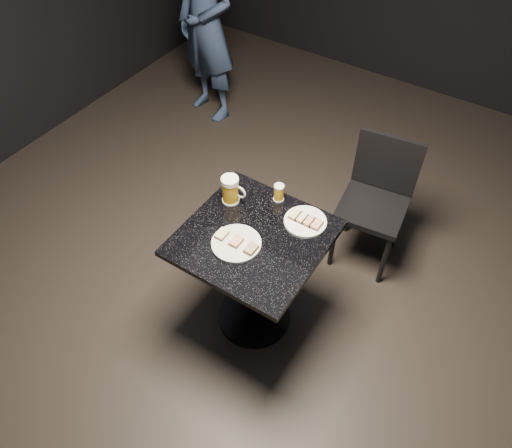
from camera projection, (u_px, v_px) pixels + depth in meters
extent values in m
plane|color=black|center=(254.00, 317.00, 3.05)|extent=(6.00, 6.00, 0.00)
cylinder|color=silver|center=(236.00, 243.00, 2.45)|extent=(0.25, 0.25, 0.01)
cylinder|color=white|center=(305.00, 222.00, 2.55)|extent=(0.22, 0.22, 0.01)
imported|color=#20324E|center=(206.00, 25.00, 3.93)|extent=(0.65, 0.49, 1.59)
cylinder|color=black|center=(254.00, 315.00, 3.04)|extent=(0.44, 0.44, 0.03)
cylinder|color=black|center=(254.00, 281.00, 2.77)|extent=(0.10, 0.10, 0.69)
cube|color=black|center=(254.00, 238.00, 2.50)|extent=(0.70, 0.70, 0.03)
cylinder|color=silver|center=(231.00, 200.00, 2.66)|extent=(0.09, 0.09, 0.01)
cylinder|color=gold|center=(230.00, 191.00, 2.61)|extent=(0.09, 0.09, 0.12)
cylinder|color=white|center=(230.00, 181.00, 2.56)|extent=(0.09, 0.09, 0.03)
torus|color=silver|center=(240.00, 192.00, 2.60)|extent=(0.08, 0.01, 0.08)
cylinder|color=silver|center=(279.00, 199.00, 2.67)|extent=(0.06, 0.06, 0.01)
cylinder|color=gold|center=(279.00, 193.00, 2.64)|extent=(0.05, 0.05, 0.08)
cylinder|color=silver|center=(279.00, 186.00, 2.60)|extent=(0.05, 0.05, 0.01)
cube|color=black|center=(372.00, 208.00, 3.05)|extent=(0.44, 0.44, 0.04)
cylinder|color=black|center=(333.00, 242.00, 3.17)|extent=(0.03, 0.03, 0.43)
cylinder|color=black|center=(384.00, 260.00, 3.07)|extent=(0.03, 0.03, 0.43)
cylinder|color=black|center=(350.00, 209.00, 3.37)|extent=(0.03, 0.03, 0.43)
cylinder|color=black|center=(398.00, 224.00, 3.27)|extent=(0.03, 0.03, 0.43)
cube|color=black|center=(387.00, 163.00, 2.99)|extent=(0.39, 0.08, 0.39)
cube|color=#4C3521|center=(222.00, 235.00, 2.47)|extent=(0.05, 0.07, 0.01)
cube|color=#D1D184|center=(222.00, 233.00, 2.47)|extent=(0.05, 0.07, 0.01)
cube|color=#4C3521|center=(236.00, 242.00, 2.44)|extent=(0.05, 0.07, 0.01)
cube|color=tan|center=(236.00, 241.00, 2.43)|extent=(0.05, 0.07, 0.01)
cube|color=#4C3521|center=(251.00, 249.00, 2.41)|extent=(0.05, 0.07, 0.01)
cube|color=#8C7251|center=(251.00, 248.00, 2.40)|extent=(0.05, 0.07, 0.01)
cube|color=#4C3521|center=(295.00, 215.00, 2.56)|extent=(0.05, 0.07, 0.01)
cube|color=#D1D184|center=(295.00, 214.00, 2.56)|extent=(0.05, 0.07, 0.01)
cube|color=#4C3521|center=(302.00, 218.00, 2.55)|extent=(0.05, 0.07, 0.01)
cube|color=beige|center=(302.00, 217.00, 2.54)|extent=(0.05, 0.07, 0.01)
cube|color=#4C3521|center=(309.00, 222.00, 2.53)|extent=(0.05, 0.07, 0.01)
cube|color=tan|center=(309.00, 220.00, 2.53)|extent=(0.05, 0.07, 0.01)
cube|color=#4C3521|center=(316.00, 225.00, 2.52)|extent=(0.05, 0.07, 0.01)
cube|color=tan|center=(316.00, 224.00, 2.51)|extent=(0.05, 0.07, 0.01)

